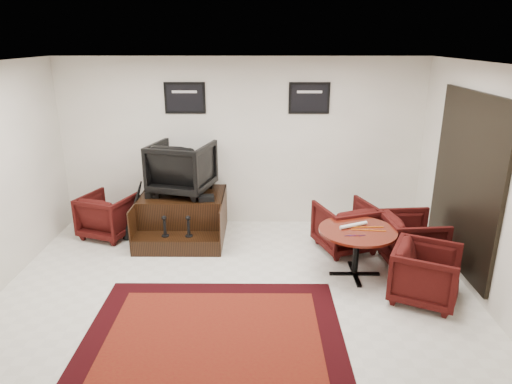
% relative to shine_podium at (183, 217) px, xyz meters
% --- Properties ---
extents(ground, '(6.00, 6.00, 0.00)m').
position_rel_shine_podium_xyz_m(ground, '(0.93, -1.91, -0.32)').
color(ground, white).
rests_on(ground, ground).
extents(room_shell, '(6.02, 5.02, 2.81)m').
position_rel_shine_podium_xyz_m(room_shell, '(1.34, -1.79, 1.47)').
color(room_shell, white).
rests_on(room_shell, ground).
extents(area_rug, '(2.80, 2.10, 0.01)m').
position_rel_shine_podium_xyz_m(area_rug, '(0.74, -2.62, -0.31)').
color(area_rug, black).
rests_on(area_rug, ground).
extents(shine_podium, '(1.34, 1.38, 0.69)m').
position_rel_shine_podium_xyz_m(shine_podium, '(0.00, 0.00, 0.00)').
color(shine_podium, black).
rests_on(shine_podium, ground).
extents(shine_chair, '(1.08, 1.04, 0.92)m').
position_rel_shine_podium_xyz_m(shine_chair, '(-0.00, 0.14, 0.83)').
color(shine_chair, black).
rests_on(shine_chair, shine_podium).
extents(shoes_pair, '(0.24, 0.28, 0.10)m').
position_rel_shine_podium_xyz_m(shoes_pair, '(-0.45, -0.04, 0.42)').
color(shoes_pair, black).
rests_on(shoes_pair, shine_podium).
extents(polish_kit, '(0.26, 0.20, 0.08)m').
position_rel_shine_podium_xyz_m(polish_kit, '(0.42, -0.24, 0.41)').
color(polish_kit, black).
rests_on(polish_kit, shine_podium).
extents(umbrella_black, '(0.33, 0.12, 0.89)m').
position_rel_shine_podium_xyz_m(umbrella_black, '(-0.76, -0.19, 0.13)').
color(umbrella_black, black).
rests_on(umbrella_black, ground).
extents(umbrella_hooked, '(0.35, 0.13, 0.94)m').
position_rel_shine_podium_xyz_m(umbrella_hooked, '(-0.79, 0.07, 0.15)').
color(umbrella_hooked, black).
rests_on(umbrella_hooked, ground).
extents(armchair_side, '(0.95, 0.92, 0.78)m').
position_rel_shine_podium_xyz_m(armchair_side, '(-1.21, -0.01, 0.07)').
color(armchair_side, black).
rests_on(armchair_side, ground).
extents(meeting_table, '(1.02, 1.02, 0.67)m').
position_rel_shine_podium_xyz_m(meeting_table, '(2.53, -1.30, 0.27)').
color(meeting_table, '#431109').
rests_on(meeting_table, ground).
extents(table_chair_back, '(0.98, 0.95, 0.81)m').
position_rel_shine_podium_xyz_m(table_chair_back, '(2.53, -0.49, 0.09)').
color(table_chair_back, black).
rests_on(table_chair_back, ground).
extents(table_chair_window, '(0.79, 0.84, 0.80)m').
position_rel_shine_podium_xyz_m(table_chair_window, '(3.39, -0.94, 0.08)').
color(table_chair_window, black).
rests_on(table_chair_window, ground).
extents(table_chair_corner, '(0.96, 0.98, 0.77)m').
position_rel_shine_podium_xyz_m(table_chair_corner, '(3.25, -1.91, 0.07)').
color(table_chair_corner, black).
rests_on(table_chair_corner, ground).
extents(paper_roll, '(0.40, 0.22, 0.05)m').
position_rel_shine_podium_xyz_m(paper_roll, '(2.49, -1.21, 0.38)').
color(paper_roll, white).
rests_on(paper_roll, meeting_table).
extents(table_clutter, '(0.57, 0.30, 0.01)m').
position_rel_shine_podium_xyz_m(table_clutter, '(2.63, -1.32, 0.36)').
color(table_clutter, '#D15F0B').
rests_on(table_clutter, meeting_table).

